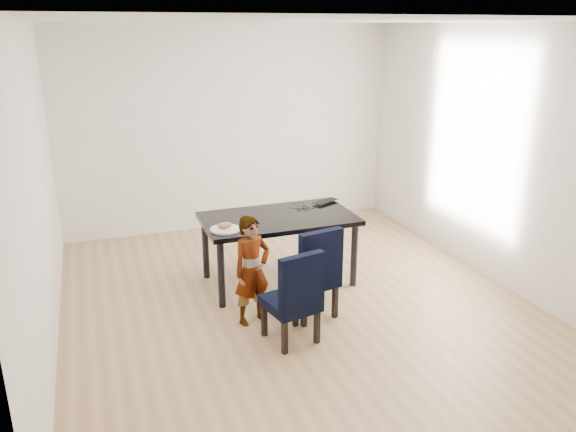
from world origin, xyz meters
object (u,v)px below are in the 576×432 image
object	(u,v)px
laptop	(323,201)
chair_left	(290,295)
dining_table	(279,249)
child	(252,270)
chair_right	(310,270)
plate	(225,229)

from	to	relation	value
laptop	chair_left	bearing A→B (deg)	34.29
dining_table	child	size ratio (longest dim) A/B	1.53
laptop	chair_right	bearing A→B (deg)	38.01
chair_right	child	world-z (taller)	child
plate	dining_table	bearing A→B (deg)	19.28
dining_table	chair_left	size ratio (longest dim) A/B	1.83
chair_left	laptop	distance (m)	1.79
chair_left	chair_right	size ratio (longest dim) A/B	0.96
dining_table	plate	distance (m)	0.77
dining_table	laptop	size ratio (longest dim) A/B	4.97
chair_right	laptop	world-z (taller)	chair_right
dining_table	chair_left	distance (m)	1.21
chair_left	plate	distance (m)	1.06
chair_left	laptop	bearing A→B (deg)	45.97
chair_left	plate	xyz separation A→B (m)	(-0.33, 0.95, 0.32)
laptop	child	bearing A→B (deg)	19.06
plate	child	bearing A→B (deg)	-77.81
chair_right	chair_left	bearing A→B (deg)	-141.43
child	laptop	xyz separation A→B (m)	(1.16, 1.07, 0.24)
child	plate	world-z (taller)	child
chair_left	laptop	world-z (taller)	chair_left
child	chair_left	bearing A→B (deg)	-79.68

